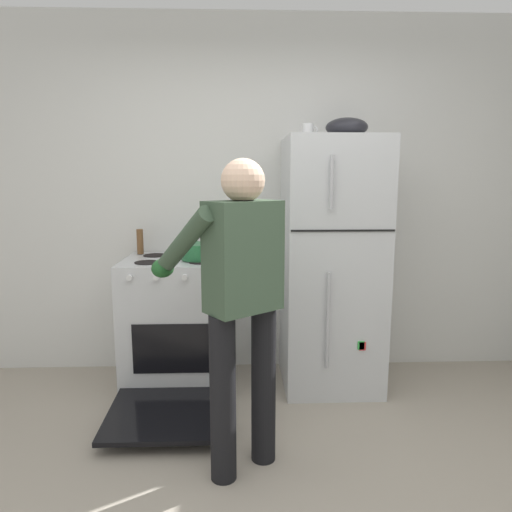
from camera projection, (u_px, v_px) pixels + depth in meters
The scene contains 8 objects.
kitchen_wall_back at pixel (257, 198), 3.58m from camera, with size 6.00×0.10×2.70m, color silver.
refrigerator at pixel (331, 265), 3.30m from camera, with size 0.68×0.72×1.78m.
stove_range at pixel (179, 325), 3.31m from camera, with size 0.76×1.24×0.95m.
person_cook at pixel (238, 288), 2.29m from camera, with size 0.71×0.76×1.60m.
red_pot at pixel (199, 251), 3.20m from camera, with size 0.35×0.25×0.11m.
coffee_mug at pixel (308, 131), 3.18m from camera, with size 0.11×0.08×0.10m.
pepper_mill at pixel (140, 242), 3.42m from camera, with size 0.05×0.05×0.18m, color brown.
mixing_bowl at pixel (347, 127), 3.14m from camera, with size 0.29×0.29×0.13m, color black.
Camera 1 is at (-0.14, -1.65, 1.51)m, focal length 32.20 mm.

